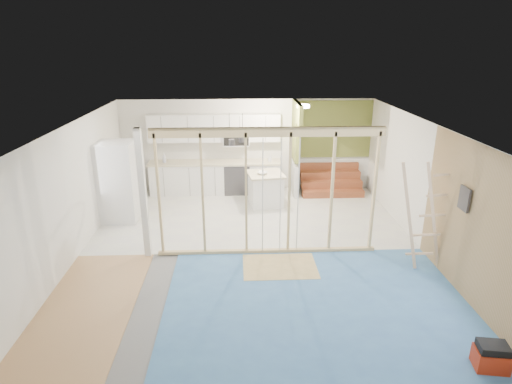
{
  "coord_description": "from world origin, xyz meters",
  "views": [
    {
      "loc": [
        -0.28,
        -7.8,
        4.09
      ],
      "look_at": [
        0.1,
        0.6,
        1.11
      ],
      "focal_mm": 30.0,
      "sensor_mm": 36.0,
      "label": 1
    }
  ],
  "objects_px": {
    "fridge": "(119,182)",
    "toolbox": "(491,357)",
    "island": "(266,189)",
    "ladder": "(424,216)"
  },
  "relations": [
    {
      "from": "island",
      "to": "toolbox",
      "type": "height_order",
      "value": "island"
    },
    {
      "from": "island",
      "to": "ladder",
      "type": "relative_size",
      "value": 0.5
    },
    {
      "from": "fridge",
      "to": "toolbox",
      "type": "height_order",
      "value": "fridge"
    },
    {
      "from": "toolbox",
      "to": "ladder",
      "type": "distance_m",
      "value": 2.84
    },
    {
      "from": "toolbox",
      "to": "ladder",
      "type": "height_order",
      "value": "ladder"
    },
    {
      "from": "ladder",
      "to": "fridge",
      "type": "bearing_deg",
      "value": 179.73
    },
    {
      "from": "fridge",
      "to": "ladder",
      "type": "distance_m",
      "value": 6.74
    },
    {
      "from": "fridge",
      "to": "island",
      "type": "bearing_deg",
      "value": 13.36
    },
    {
      "from": "toolbox",
      "to": "island",
      "type": "bearing_deg",
      "value": 122.51
    },
    {
      "from": "island",
      "to": "toolbox",
      "type": "relative_size",
      "value": 2.22
    }
  ]
}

